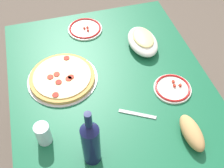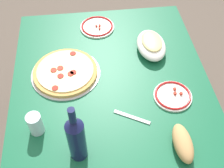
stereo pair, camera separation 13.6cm
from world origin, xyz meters
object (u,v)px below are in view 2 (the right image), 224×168
at_px(pepperoni_pizza, 65,72).
at_px(side_plate_far, 173,96).
at_px(wine_bottle, 76,138).
at_px(water_glass, 35,124).
at_px(baked_pasta_dish, 151,44).
at_px(dining_table, 112,102).
at_px(side_plate_near, 97,27).
at_px(bread_loaf, 183,143).

relative_size(pepperoni_pizza, side_plate_far, 1.91).
bearing_deg(wine_bottle, water_glass, -126.94).
xyz_separation_m(baked_pasta_dish, water_glass, (0.44, -0.58, 0.01)).
distance_m(dining_table, baked_pasta_dish, 0.37).
height_order(baked_pasta_dish, water_glass, water_glass).
relative_size(wine_bottle, side_plate_far, 1.72).
bearing_deg(baked_pasta_dish, side_plate_near, -129.27).
relative_size(side_plate_near, bread_loaf, 1.10).
xyz_separation_m(dining_table, side_plate_near, (-0.46, -0.03, 0.12)).
height_order(dining_table, side_plate_far, side_plate_far).
bearing_deg(pepperoni_pizza, side_plate_far, 67.67).
bearing_deg(side_plate_near, water_glass, -25.35).
bearing_deg(dining_table, bread_loaf, 35.50).
relative_size(water_glass, bread_loaf, 0.58).
distance_m(pepperoni_pizza, bread_loaf, 0.66).
bearing_deg(pepperoni_pizza, wine_bottle, 6.24).
bearing_deg(side_plate_near, pepperoni_pizza, -28.59).
height_order(baked_pasta_dish, side_plate_far, baked_pasta_dish).
bearing_deg(baked_pasta_dish, side_plate_far, 6.69).
bearing_deg(pepperoni_pizza, bread_loaf, 45.19).
xyz_separation_m(water_glass, side_plate_far, (-0.11, 0.62, -0.04)).
relative_size(baked_pasta_dish, side_plate_far, 1.33).
height_order(dining_table, pepperoni_pizza, pepperoni_pizza).
xyz_separation_m(dining_table, pepperoni_pizza, (-0.12, -0.22, 0.13)).
bearing_deg(wine_bottle, bread_loaf, 87.28).
bearing_deg(wine_bottle, baked_pasta_dish, 144.08).
height_order(wine_bottle, bread_loaf, wine_bottle).
bearing_deg(water_glass, baked_pasta_dish, 126.82).
relative_size(dining_table, water_glass, 12.10).
distance_m(pepperoni_pizza, side_plate_near, 0.39).
relative_size(baked_pasta_dish, bread_loaf, 1.34).
height_order(pepperoni_pizza, side_plate_near, pepperoni_pizza).
bearing_deg(side_plate_far, dining_table, -107.26).
bearing_deg(dining_table, side_plate_near, -175.95).
xyz_separation_m(side_plate_near, side_plate_far, (0.55, 0.31, 0.00)).
xyz_separation_m(water_glass, side_plate_near, (-0.66, 0.31, -0.04)).
bearing_deg(bread_loaf, wine_bottle, -92.72).
relative_size(wine_bottle, bread_loaf, 1.74).
xyz_separation_m(baked_pasta_dish, side_plate_near, (-0.22, -0.27, -0.03)).
relative_size(side_plate_far, bread_loaf, 1.01).
relative_size(wine_bottle, water_glass, 3.01).
height_order(dining_table, bread_loaf, bread_loaf).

